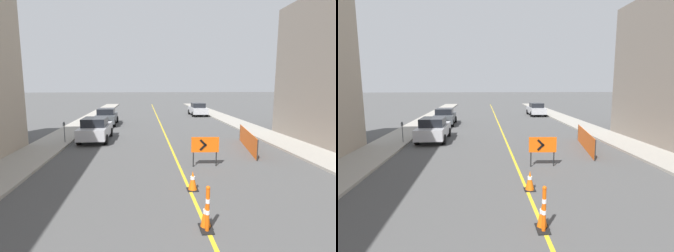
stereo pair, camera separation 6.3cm
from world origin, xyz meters
The scene contains 12 objects.
lane_stripe centered at (0.00, 29.83, 0.00)m, with size 0.12×59.66×0.01m.
sidewalk_left centered at (-7.60, 29.83, 0.06)m, with size 2.40×59.66×0.13m.
sidewalk_right centered at (7.60, 29.83, 0.06)m, with size 2.40×59.66×0.13m.
traffic_cone_fifth centered at (-0.02, 13.87, 0.35)m, with size 0.35×0.35×0.71m.
traffic_cone_farthest centered at (0.10, 16.39, 0.36)m, with size 0.40×0.40×0.73m.
delineator_post_rear centered at (-0.03, 13.64, 0.55)m, with size 0.33×0.33×1.26m.
arrow_barricade_primary centered at (1.19, 19.12, 1.00)m, with size 1.29×0.15×1.40m.
safety_mesh_fence centered at (4.52, 22.25, 0.55)m, with size 1.06×5.12×1.09m.
parked_car_curb_near centered at (-4.94, 25.60, 0.80)m, with size 1.93×4.31×1.59m.
parked_car_curb_mid centered at (-5.19, 32.91, 0.80)m, with size 1.95×4.34×1.59m.
parked_car_curb_far centered at (5.16, 39.81, 0.80)m, with size 1.94×4.32×1.59m.
parking_meter_far_curb centered at (-6.75, 24.63, 1.07)m, with size 0.12×0.11×1.33m.
Camera 1 is at (-1.64, 7.44, 3.78)m, focal length 28.00 mm.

